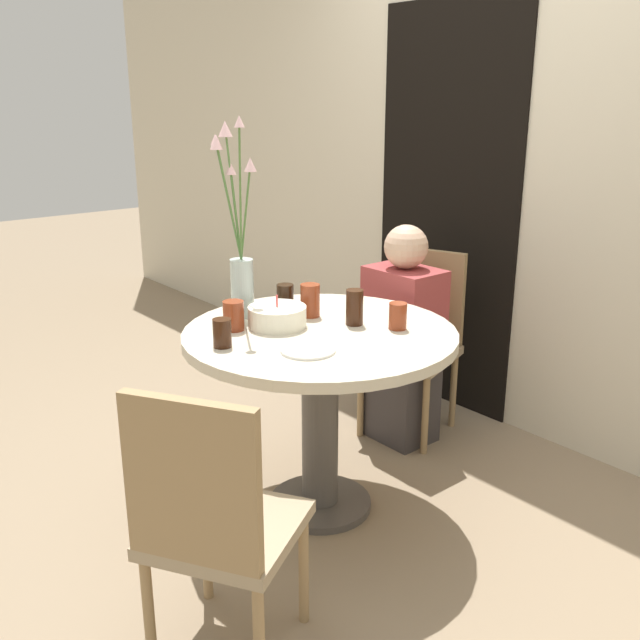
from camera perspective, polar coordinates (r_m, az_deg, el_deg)
name	(u,v)px	position (r m, az deg, el deg)	size (l,w,h in m)	color
ground_plane	(320,506)	(3.00, 0.00, -14.65)	(16.00, 16.00, 0.00)	#89755B
wall_back	(528,163)	(3.48, 16.29, 11.96)	(8.00, 0.05, 2.60)	beige
doorway_panel	(445,212)	(3.76, 10.00, 8.52)	(0.90, 0.01, 2.05)	black
dining_table	(320,370)	(2.73, 0.00, -4.06)	(1.03, 1.03, 0.75)	beige
chair_near_front	(417,333)	(3.51, 7.76, -1.00)	(0.50, 0.50, 0.89)	#9E896B
chair_right_flank	(213,518)	(2.04, -8.57, -15.37)	(0.55, 0.55, 0.89)	#9E896B
birthday_cake	(277,316)	(2.71, -3.44, 0.29)	(0.22, 0.22, 0.12)	white
flower_vase	(239,249)	(2.82, -6.53, 5.64)	(0.31, 0.15, 0.78)	#B2C6C1
side_plate	(308,350)	(2.45, -0.97, -2.42)	(0.19, 0.19, 0.01)	white
drink_glass_0	(234,316)	(2.68, -6.93, 0.35)	(0.08, 0.08, 0.11)	maroon
drink_glass_1	(285,299)	(2.88, -2.80, 1.72)	(0.07, 0.07, 0.12)	black
drink_glass_2	(222,333)	(2.51, -7.83, -1.04)	(0.07, 0.07, 0.10)	#33190C
drink_glass_3	(310,300)	(2.83, -0.80, 1.58)	(0.08, 0.08, 0.13)	maroon
drink_glass_4	(398,316)	(2.69, 6.24, 0.32)	(0.07, 0.07, 0.10)	maroon
drink_glass_5	(355,307)	(2.72, 2.78, 1.03)	(0.07, 0.07, 0.14)	#33190C
person_guest	(403,342)	(3.37, 6.63, -1.78)	(0.34, 0.24, 1.05)	#383333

